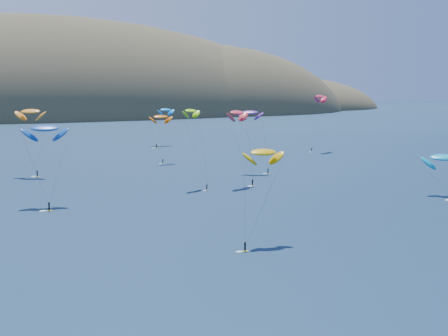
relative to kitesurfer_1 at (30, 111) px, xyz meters
The scene contains 11 objects.
island 419.94m from the kitesurfer_1, 79.64° to the left, with size 730.00×300.00×210.00m.
kitesurfer_1 is the anchor object (origin of this frame).
kitesurfer_2 107.45m from the kitesurfer_1, 74.81° to the right, with size 11.52×8.68×18.67m.
kitesurfer_3 56.21m from the kitesurfer_1, 47.02° to the right, with size 7.37×11.87×23.31m.
kitesurfer_4 51.63m from the kitesurfer_1, 15.45° to the left, with size 7.56×6.41×21.35m.
kitesurfer_5 124.33m from the kitesurfer_1, 40.77° to the right, with size 11.73×13.88×12.82m.
kitesurfer_6 70.02m from the kitesurfer_1, 18.51° to the right, with size 9.12×10.96×21.98m.
kitesurfer_8 125.49m from the kitesurfer_1, 10.74° to the left, with size 11.44×8.25×26.01m.
kitesurfer_9 67.43m from the kitesurfer_1, 39.98° to the right, with size 9.53×9.08×23.19m.
kitesurfer_10 50.37m from the kitesurfer_1, 93.56° to the right, with size 11.06×13.43×21.28m.
kitesurfer_11 101.17m from the kitesurfer_1, 47.50° to the left, with size 12.12×13.88×16.49m.
Camera 1 is at (-61.67, -54.49, 29.17)m, focal length 50.00 mm.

